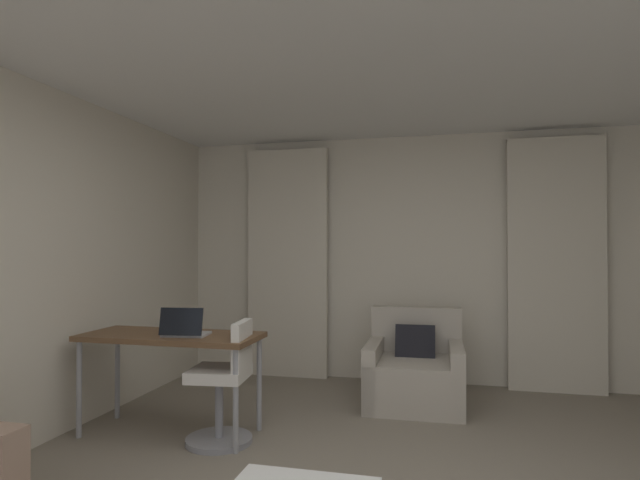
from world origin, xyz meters
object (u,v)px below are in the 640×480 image
desk (171,343)px  laptop (185,330)px  armchair (415,373)px  desk_chair (225,388)px

desk → laptop: laptop is taller
laptop → desk: bearing=153.8°
laptop → armchair: bearing=38.3°
desk_chair → laptop: size_ratio=2.53×
armchair → desk: (-1.76, -1.19, 0.41)m
desk → desk_chair: desk_chair is taller
armchair → desk: size_ratio=0.64×
desk_chair → laptop: bearing=179.8°
desk → laptop: bearing=-26.2°
armchair → laptop: bearing=-141.7°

